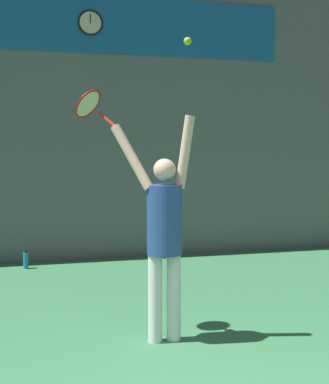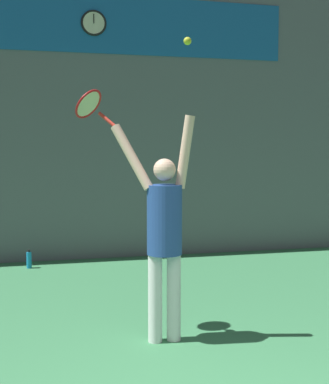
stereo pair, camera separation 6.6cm
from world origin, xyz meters
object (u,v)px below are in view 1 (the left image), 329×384
Objects in this scene: water_bottle at (26,260)px; scoreboard_clock at (90,23)px; tennis_ball at (188,41)px; tennis_racket at (89,105)px; tennis_player at (164,229)px.

scoreboard_clock is at bearing 22.96° from water_bottle.
water_bottle is at bearing 111.62° from tennis_ball.
scoreboard_clock is 5.84× the size of tennis_ball.
water_bottle is (-0.62, 3.05, -2.07)m from tennis_racket.
tennis_ball is at bearing -68.38° from water_bottle.
tennis_ball is (0.36, -4.03, -1.04)m from scoreboard_clock.
tennis_ball is 0.25× the size of water_bottle.
tennis_player is 4.92× the size of tennis_racket.
water_bottle is (-1.06, -0.45, -3.64)m from scoreboard_clock.
scoreboard_clock is 4.76m from tennis_player.
tennis_player reaches higher than water_bottle.
scoreboard_clock is 3.82m from water_bottle.
water_bottle is at bearing 109.74° from tennis_player.
tennis_ball is at bearing -84.87° from scoreboard_clock.
tennis_racket is 1.10m from tennis_ball.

